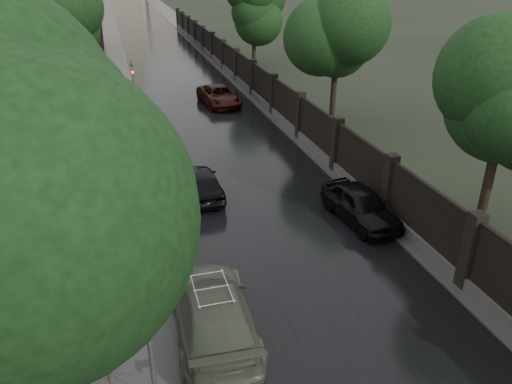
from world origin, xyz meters
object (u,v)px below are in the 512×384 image
tree_right_a (505,106)px  hatchback_left (201,182)px  car_right_far (219,96)px  car_right_near (361,205)px  tree_right_b (337,43)px  traffic_light (134,87)px  tree_left_far (66,30)px  volga_sedan (213,312)px  lamp_post (152,367)px  tree_right_c (254,12)px

tree_right_a → hatchback_left: tree_right_a is taller
car_right_far → car_right_near: bearing=-90.2°
tree_right_b → traffic_light: size_ratio=1.75×
tree_left_far → volga_sedan: size_ratio=1.40×
lamp_post → car_right_far: 27.69m
tree_right_c → car_right_far: (-5.90, -11.78, -4.28)m
hatchback_left → car_right_near: 6.96m
traffic_light → tree_right_c: bearing=51.8°
traffic_light → car_right_near: bearing=-62.9°
lamp_post → car_right_far: size_ratio=1.07×
tree_right_b → volga_sedan: size_ratio=1.33×
tree_right_b → lamp_post: (-12.90, -20.50, -2.28)m
tree_left_far → tree_right_b: 17.45m
volga_sedan → car_right_far: bearing=-100.0°
tree_left_far → car_right_far: 10.78m
traffic_light → hatchback_left: size_ratio=1.01×
car_right_near → tree_right_c: bearing=75.9°
tree_right_b → hatchback_left: 13.39m
tree_left_far → car_right_near: tree_left_far is taller
tree_left_far → traffic_light: tree_left_far is taller
car_right_near → tree_right_b: bearing=64.8°
tree_right_c → lamp_post: tree_right_c is taller
car_right_far → tree_left_far: bearing=163.6°
tree_right_b → traffic_light: bearing=165.8°
tree_left_far → traffic_light: (3.70, -5.01, -2.84)m
hatchback_left → car_right_near: size_ratio=0.95×
traffic_light → car_right_near: 16.97m
tree_left_far → tree_right_a: tree_left_far is taller
tree_right_c → volga_sedan: (-11.09, -34.93, -4.18)m
car_right_near → car_right_far: (-1.80, 18.25, -0.04)m
tree_right_c → tree_left_far: bearing=-147.2°
traffic_light → volga_sedan: 20.01m
lamp_post → hatchback_left: lamp_post is taller
tree_right_b → tree_right_c: bearing=90.0°
tree_left_far → tree_right_c: (15.50, 10.00, -0.29)m
tree_right_a → volga_sedan: bearing=-165.2°
tree_right_b → car_right_far: size_ratio=1.46×
car_right_far → tree_right_b: bearing=-52.4°
tree_right_c → traffic_light: tree_right_c is taller
traffic_light → car_right_near: (7.70, -15.02, -1.69)m
tree_right_a → car_right_near: 6.22m
tree_right_c → tree_right_a: bearing=-90.0°
lamp_post → traffic_light: (1.10, 23.49, -0.27)m
traffic_light → car_right_far: (5.90, 3.22, -1.73)m
tree_right_a → tree_right_b: size_ratio=1.00×
tree_left_far → lamp_post: (2.60, -28.50, -2.57)m
tree_left_far → lamp_post: tree_left_far is taller
tree_left_far → volga_sedan: (4.41, -24.93, -4.47)m
tree_right_c → volga_sedan: size_ratio=1.33×
lamp_post → tree_right_c: bearing=71.5°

